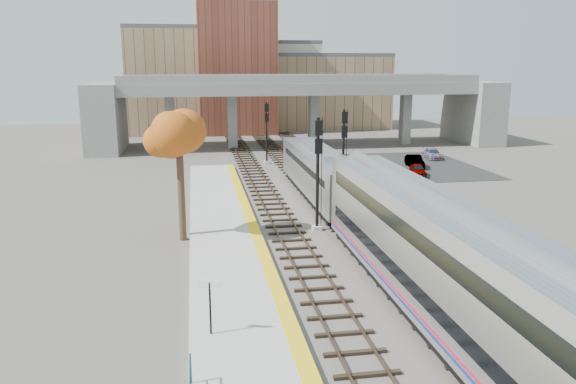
{
  "coord_description": "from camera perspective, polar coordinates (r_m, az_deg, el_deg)",
  "views": [
    {
      "loc": [
        -8.99,
        -29.37,
        10.91
      ],
      "look_at": [
        -2.92,
        6.82,
        2.5
      ],
      "focal_mm": 35.0,
      "sensor_mm": 36.0,
      "label": 1
    }
  ],
  "objects": [
    {
      "name": "overpass",
      "position": [
        75.83,
        1.09,
        9.05
      ],
      "size": [
        54.0,
        12.0,
        9.5
      ],
      "color": "slate",
      "rests_on": "ground"
    },
    {
      "name": "car_b",
      "position": [
        61.71,
        12.73,
        3.06
      ],
      "size": [
        1.95,
        4.1,
        1.3
      ],
      "primitive_type": "imported",
      "rotation": [
        0.0,
        0.0,
        -0.15
      ],
      "color": "#99999E",
      "rests_on": "parking_lot"
    },
    {
      "name": "coach",
      "position": [
        24.83,
        14.89,
        -6.61
      ],
      "size": [
        3.03,
        25.0,
        5.0
      ],
      "color": "#A8AAB2",
      "rests_on": "ground"
    },
    {
      "name": "car_c",
      "position": [
        68.07,
        14.49,
        3.8
      ],
      "size": [
        2.25,
        4.16,
        1.14
      ],
      "primitive_type": "imported",
      "rotation": [
        0.0,
        0.0,
        -0.17
      ],
      "color": "#99999E",
      "rests_on": "parking_lot"
    },
    {
      "name": "parking_lot",
      "position": [
        62.76,
        12.14,
        2.63
      ],
      "size": [
        14.0,
        18.0,
        0.04
      ],
      "primitive_type": "cube",
      "color": "black",
      "rests_on": "ground"
    },
    {
      "name": "car_a",
      "position": [
        57.09,
        13.04,
        2.2
      ],
      "size": [
        2.18,
        3.69,
        1.18
      ],
      "primitive_type": "imported",
      "rotation": [
        0.0,
        0.0,
        -0.24
      ],
      "color": "#99999E",
      "rests_on": "parking_lot"
    },
    {
      "name": "station_sign",
      "position": [
        22.69,
        -7.95,
        -10.4
      ],
      "size": [
        0.87,
        0.32,
        2.27
      ],
      "rotation": [
        0.0,
        0.0,
        -0.31
      ],
      "color": "black",
      "rests_on": "platform"
    },
    {
      "name": "yellow_strip",
      "position": [
        31.42,
        -2.33,
        -6.73
      ],
      "size": [
        0.7,
        60.0,
        0.01
      ],
      "primitive_type": "cube",
      "color": "yellow",
      "rests_on": "platform"
    },
    {
      "name": "signal_mast_near",
      "position": [
        36.8,
        3.04,
        1.8
      ],
      "size": [
        0.6,
        0.64,
        7.54
      ],
      "color": "#9E9E99",
      "rests_on": "ground"
    },
    {
      "name": "signal_mast_far",
      "position": [
        62.25,
        -2.18,
        5.91
      ],
      "size": [
        0.6,
        0.64,
        6.81
      ],
      "color": "#9E9E99",
      "rests_on": "ground"
    },
    {
      "name": "tracks",
      "position": [
        44.37,
        3.7,
        -1.25
      ],
      "size": [
        10.7,
        95.0,
        0.25
      ],
      "color": "black",
      "rests_on": "ground"
    },
    {
      "name": "buildings_far",
      "position": [
        96.53,
        -3.48,
        11.09
      ],
      "size": [
        43.0,
        21.0,
        20.6
      ],
      "color": "#A3805F",
      "rests_on": "ground"
    },
    {
      "name": "signal_mast_mid",
      "position": [
        46.22,
        5.65,
        3.85
      ],
      "size": [
        0.6,
        0.64,
        7.31
      ],
      "color": "#9E9E99",
      "rests_on": "ground"
    },
    {
      "name": "locomotive",
      "position": [
        45.79,
        3.26,
        2.02
      ],
      "size": [
        3.02,
        19.05,
        4.1
      ],
      "color": "#A8AAB2",
      "rests_on": "ground"
    },
    {
      "name": "tree",
      "position": [
        34.93,
        -11.03,
        5.41
      ],
      "size": [
        3.6,
        3.6,
        8.75
      ],
      "color": "#382619",
      "rests_on": "ground"
    },
    {
      "name": "platform",
      "position": [
        31.32,
        -5.81,
        -7.2
      ],
      "size": [
        4.5,
        60.0,
        0.35
      ],
      "primitive_type": "cube",
      "color": "#9E9E99",
      "rests_on": "ground"
    },
    {
      "name": "ground",
      "position": [
        32.59,
        7.11,
        -6.75
      ],
      "size": [
        160.0,
        160.0,
        0.0
      ],
      "primitive_type": "plane",
      "color": "#47423D",
      "rests_on": "ground"
    }
  ]
}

